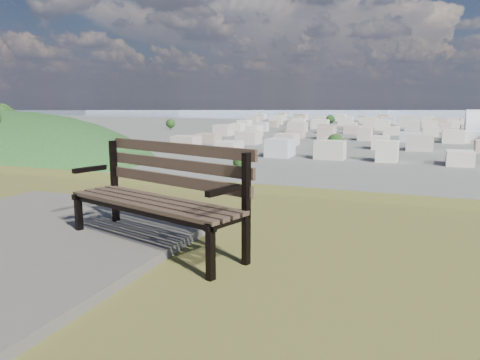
% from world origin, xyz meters
% --- Properties ---
extents(park_bench, '(1.84, 1.04, 0.92)m').
position_xyz_m(park_bench, '(-0.97, 1.44, 25.52)').
color(park_bench, '#3F3124').
rests_on(park_bench, hilltop_mesa).
extents(green_wooded_hill, '(161.11, 128.89, 80.56)m').
position_xyz_m(green_wooded_hill, '(-172.99, 149.74, 0.12)').
color(green_wooded_hill, '#1F4319').
rests_on(green_wooded_hill, ground).
extents(city_blocks, '(395.00, 361.00, 7.00)m').
position_xyz_m(city_blocks, '(0.00, 394.44, 3.50)').
color(city_blocks, beige).
rests_on(city_blocks, ground).
extents(city_trees, '(406.52, 387.20, 9.98)m').
position_xyz_m(city_trees, '(-26.39, 319.00, 4.83)').
color(city_trees, '#332819').
rests_on(city_trees, ground).
extents(bay_water, '(2400.00, 700.00, 0.12)m').
position_xyz_m(bay_water, '(0.00, 900.00, 0.00)').
color(bay_water, '#92A8B9').
rests_on(bay_water, ground).
extents(far_hills, '(2050.00, 340.00, 60.00)m').
position_xyz_m(far_hills, '(-60.92, 1402.93, 25.47)').
color(far_hills, '#9DA9C4').
rests_on(far_hills, ground).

